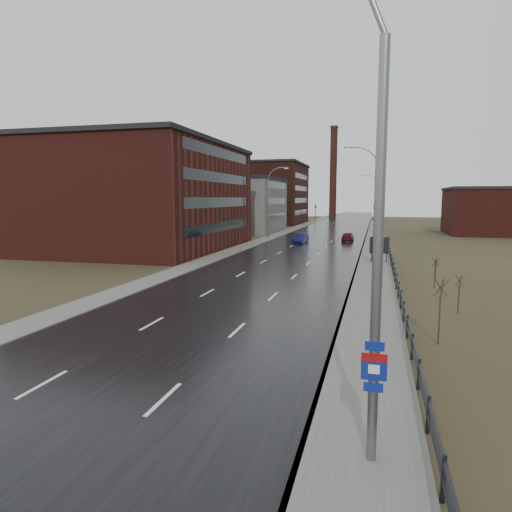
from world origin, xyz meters
The scene contains 24 objects.
ground centered at (0.00, 0.00, 0.00)m, with size 320.00×320.00×0.00m, color #2D2819.
road centered at (0.00, 60.00, 0.03)m, with size 14.00×300.00×0.06m, color black.
sidewalk_right centered at (8.60, 35.00, 0.09)m, with size 3.20×180.00×0.18m, color #595651.
curb_right centered at (7.08, 35.00, 0.09)m, with size 0.16×180.00×0.18m, color slate.
sidewalk_left centered at (-8.20, 60.00, 0.06)m, with size 2.40×260.00×0.12m, color #595651.
warehouse_near centered at (-20.99, 45.00, 6.76)m, with size 22.44×28.56×13.50m.
warehouse_mid centered at (-17.99, 78.00, 5.26)m, with size 16.32×20.40×10.50m.
warehouse_far centered at (-22.99, 108.00, 7.76)m, with size 26.52×24.48×15.50m.
building_right centered at (30.30, 82.00, 4.26)m, with size 18.36×16.32×8.50m.
smokestack centered at (-6.00, 150.00, 15.50)m, with size 2.70×2.70×30.70m.
streetlight_main centered at (8.47, 2.00, 6.06)m, with size 3.91×0.29×12.11m.
streetlight_right_mid centered at (8.50, 36.00, 5.84)m, with size 3.36×0.28×11.35m.
streetlight_left centered at (-7.70, 62.00, 5.84)m, with size 3.36×0.28×11.35m.
streetlight_right_far centered at (8.50, 90.00, 5.84)m, with size 3.36×0.28×11.35m.
guardrail centered at (10.30, 18.31, 0.71)m, with size 0.10×53.05×1.10m.
shrub_c centered at (11.58, 12.36, 1.60)m, with size 0.71×0.75×3.01m.
shrub_d centered at (13.36, 18.46, 1.17)m, with size 0.53×0.55×2.21m.
shrub_e centered at (12.94, 25.91, 1.20)m, with size 0.54×0.57×2.27m.
shrub_f centered at (13.50, 30.02, 0.86)m, with size 0.39×0.41×1.62m.
billboard centered at (9.10, 37.63, 1.79)m, with size 1.89×0.17×2.71m.
traffic_light_left centered at (-8.00, 120.00, 4.60)m, with size 0.58×2.73×5.30m.
traffic_light_right centered at (8.00, 120.00, 4.60)m, with size 0.58×2.73×5.30m.
car_near centered at (-1.75, 56.14, 0.70)m, with size 1.47×4.23×1.39m, color #0E1149.
car_far centered at (4.63, 60.98, 0.71)m, with size 1.68×4.18×1.42m, color #4C0C15.
Camera 1 is at (8.75, -8.76, 6.47)m, focal length 32.00 mm.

